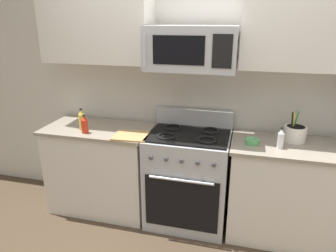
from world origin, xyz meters
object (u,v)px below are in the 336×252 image
prep_bowl (252,141)px  bottle_hot_sauce (85,125)px  microwave (192,48)px  bottle_oil (82,120)px  utensil_crock (295,133)px  range_oven (188,177)px  cutting_board (131,136)px  bottle_vinegar (281,139)px

prep_bowl → bottle_hot_sauce: bearing=-175.7°
microwave → bottle_oil: size_ratio=3.60×
bottle_oil → bottle_hot_sauce: bearing=-46.9°
utensil_crock → prep_bowl: 0.40m
range_oven → utensil_crock: utensil_crock is taller
utensil_crock → bottle_hot_sauce: bearing=-171.7°
utensil_crock → cutting_board: size_ratio=0.85×
prep_bowl → microwave: bearing=171.7°
range_oven → bottle_oil: bearing=-174.6°
cutting_board → bottle_hot_sauce: (-0.46, -0.01, 0.07)m
microwave → cutting_board: 0.95m
range_oven → bottle_hot_sauce: 1.11m
bottle_oil → bottle_vinegar: bearing=0.1°
microwave → range_oven: bearing=-90.0°
utensil_crock → microwave: bearing=-175.0°
bottle_hot_sauce → prep_bowl: size_ratio=1.46×
cutting_board → prep_bowl: bearing=5.6°
cutting_board → utensil_crock: bearing=10.6°
range_oven → prep_bowl: 0.73m
bottle_hot_sauce → prep_bowl: bearing=4.3°
bottle_oil → microwave: bearing=6.8°
bottle_hot_sauce → bottle_vinegar: size_ratio=0.97×
microwave → utensil_crock: 1.17m
bottle_oil → bottle_hot_sauce: bottle_oil is taller
bottle_oil → prep_bowl: size_ratio=1.75×
range_oven → bottle_vinegar: bottle_vinegar is taller
microwave → bottle_oil: bearing=-173.2°
range_oven → cutting_board: size_ratio=3.42×
bottle_hot_sauce → range_oven: bearing=10.0°
range_oven → prep_bowl: (0.56, -0.06, 0.46)m
microwave → cutting_board: size_ratio=2.42×
range_oven → bottle_vinegar: 0.95m
bottle_hot_sauce → prep_bowl: (1.53, 0.11, -0.06)m
range_oven → microwave: microwave is taller
cutting_board → bottle_hot_sauce: bearing=-178.8°
microwave → bottle_hot_sauce: microwave is taller
cutting_board → bottle_hot_sauce: 0.47m
microwave → bottle_oil: microwave is taller
microwave → bottle_vinegar: 1.06m
utensil_crock → prep_bowl: bearing=-155.7°
microwave → prep_bowl: microwave is taller
utensil_crock → bottle_hot_sauce: 1.91m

